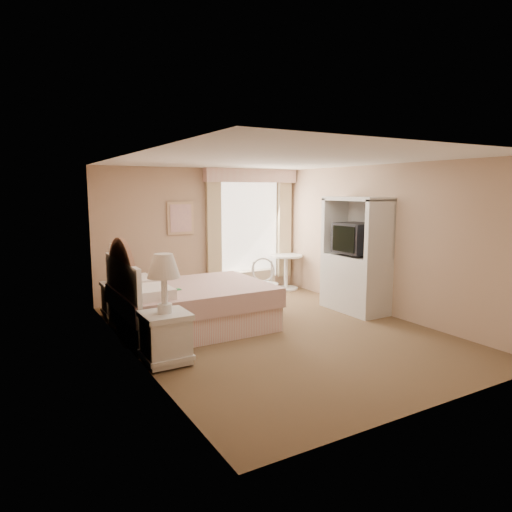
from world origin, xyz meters
TOP-DOWN VIEW (x-y plane):
  - room at (0.00, 0.00)m, footprint 4.21×5.51m
  - window at (1.05, 2.65)m, footprint 2.05×0.22m
  - framed_art at (-0.45, 2.71)m, footprint 0.52×0.04m
  - bed at (-1.11, 0.79)m, footprint 2.22×1.75m
  - nightstand_near at (-1.84, -0.38)m, footprint 0.55×0.55m
  - nightstand_far at (-1.84, 1.98)m, footprint 0.50×0.50m
  - round_table at (1.75, 2.40)m, footprint 0.69×0.69m
  - cafe_chair at (0.48, 1.17)m, footprint 0.52×0.52m
  - armoire at (1.81, 0.34)m, footprint 0.59×1.18m

SIDE VIEW (x-z plane):
  - bed at x=-1.11m, z-range -0.40..1.14m
  - nightstand_far at x=-1.84m, z-range -0.15..1.06m
  - round_table at x=1.75m, z-range 0.12..0.85m
  - nightstand_near at x=-1.84m, z-range -0.16..1.16m
  - cafe_chair at x=0.48m, z-range 0.07..0.98m
  - armoire at x=1.81m, z-range -0.17..1.80m
  - room at x=0.00m, z-range -0.01..2.50m
  - window at x=1.05m, z-range 0.09..2.60m
  - framed_art at x=-0.45m, z-range 1.24..1.86m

